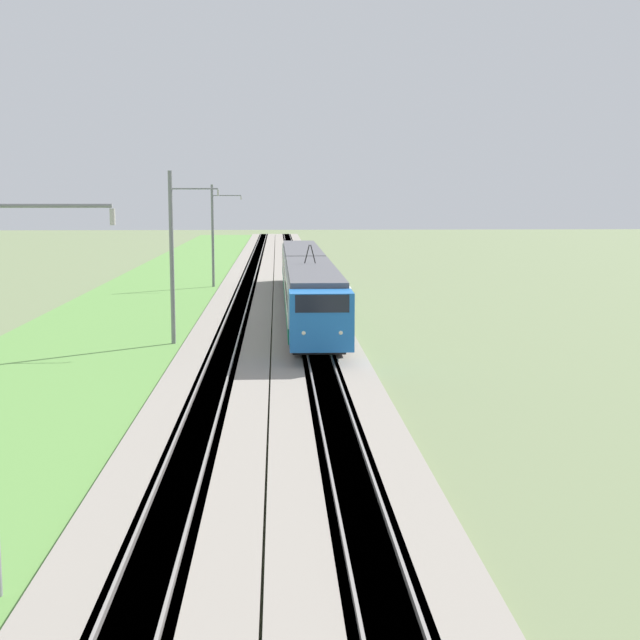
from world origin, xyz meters
name	(u,v)px	position (x,y,z in m)	size (l,w,h in m)	color
ballast_main	(238,312)	(50.00, 0.00, 0.15)	(240.00, 4.40, 0.30)	gray
ballast_adjacent	(307,312)	(50.00, -4.46, 0.15)	(240.00, 4.40, 0.30)	gray
track_main	(238,312)	(50.00, 0.00, 0.16)	(240.00, 1.57, 0.45)	#4C4238
track_adjacent	(307,312)	(50.00, -4.46, 0.16)	(240.00, 1.57, 0.45)	#4C4238
grass_verge	(151,314)	(50.00, 5.63, 0.06)	(240.00, 13.73, 0.12)	#5B8E42
passenger_train	(306,279)	(50.68, -4.46, 2.27)	(41.24, 2.91, 4.88)	blue
catenary_mast_mid	(173,256)	(37.95, 2.74, 4.61)	(0.22, 2.56, 8.93)	slate
catenary_mast_far	(213,235)	(67.28, 2.74, 4.46)	(0.22, 2.56, 8.63)	slate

